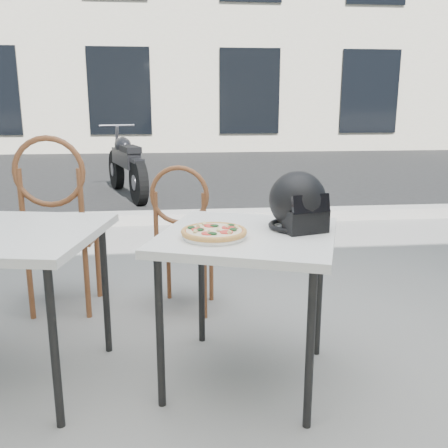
{
  "coord_description": "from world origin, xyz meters",
  "views": [
    {
      "loc": [
        -0.4,
        -2.55,
        1.34
      ],
      "look_at": [
        -0.18,
        -0.36,
        0.8
      ],
      "focal_mm": 40.0,
      "sensor_mm": 36.0,
      "label": 1
    }
  ],
  "objects": [
    {
      "name": "street_asphalt",
      "position": [
        0.0,
        7.0,
        0.0
      ],
      "size": [
        30.0,
        8.0,
        0.0
      ],
      "primitive_type": "cube",
      "color": "black",
      "rests_on": "ground"
    },
    {
      "name": "cafe_table_main",
      "position": [
        -0.06,
        -0.34,
        0.68
      ],
      "size": [
        1.0,
        1.0,
        0.75
      ],
      "rotation": [
        0.0,
        0.0,
        -0.34
      ],
      "color": "silver",
      "rests_on": "ground"
    },
    {
      "name": "cafe_chair_side",
      "position": [
        -1.12,
        0.58,
        0.64
      ],
      "size": [
        0.46,
        0.46,
        1.15
      ],
      "rotation": [
        0.0,
        0.0,
        3.09
      ],
      "color": "brown",
      "rests_on": "ground"
    },
    {
      "name": "ground",
      "position": [
        0.0,
        0.0,
        0.0
      ],
      "size": [
        80.0,
        80.0,
        0.0
      ],
      "primitive_type": "plane",
      "color": "gray",
      "rests_on": "ground"
    },
    {
      "name": "pizza",
      "position": [
        -0.23,
        -0.41,
        0.78
      ],
      "size": [
        0.36,
        0.36,
        0.04
      ],
      "rotation": [
        0.0,
        0.0,
        0.24
      ],
      "color": "#D89B4F",
      "rests_on": "plate"
    },
    {
      "name": "cafe_table_side",
      "position": [
        -1.16,
        -0.25,
        0.69
      ],
      "size": [
        0.94,
        0.94,
        0.76
      ],
      "rotation": [
        0.0,
        0.0,
        -0.19
      ],
      "color": "silver",
      "rests_on": "ground"
    },
    {
      "name": "plate",
      "position": [
        -0.23,
        -0.41,
        0.75
      ],
      "size": [
        0.35,
        0.35,
        0.02
      ],
      "rotation": [
        0.0,
        0.0,
        -0.26
      ],
      "color": "white",
      "rests_on": "cafe_table_main"
    },
    {
      "name": "curb",
      "position": [
        0.0,
        3.0,
        0.06
      ],
      "size": [
        30.0,
        0.25,
        0.12
      ],
      "primitive_type": "cube",
      "color": "#A09D96",
      "rests_on": "ground"
    },
    {
      "name": "building_across",
      "position": [
        -0.0,
        13.99,
        3.5
      ],
      "size": [
        16.0,
        6.06,
        7.0
      ],
      "color": "beige",
      "rests_on": "ground"
    },
    {
      "name": "motorcycle",
      "position": [
        -1.06,
        4.71,
        0.44
      ],
      "size": [
        0.77,
        1.96,
        1.01
      ],
      "rotation": [
        0.0,
        0.0,
        0.31
      ],
      "color": "black",
      "rests_on": "street_asphalt"
    },
    {
      "name": "helmet",
      "position": [
        0.18,
        -0.3,
        0.87
      ],
      "size": [
        0.33,
        0.34,
        0.28
      ],
      "rotation": [
        0.0,
        0.0,
        0.27
      ],
      "color": "black",
      "rests_on": "cafe_table_main"
    },
    {
      "name": "cafe_chair_main",
      "position": [
        -0.35,
        0.5,
        0.54
      ],
      "size": [
        0.44,
        0.44,
        0.97
      ],
      "rotation": [
        0.0,
        0.0,
        2.92
      ],
      "color": "brown",
      "rests_on": "ground"
    }
  ]
}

